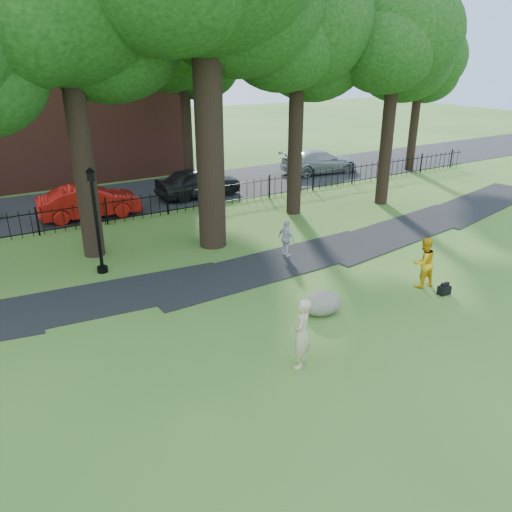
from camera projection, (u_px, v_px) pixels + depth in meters
ground at (316, 314)px, 15.29m from camera, size 120.00×120.00×0.00m
footpath at (274, 265)px, 18.86m from camera, size 36.07×3.85×0.03m
street at (141, 196)px, 27.97m from camera, size 80.00×7.00×0.02m
iron_fence at (167, 203)px, 24.57m from camera, size 44.00×0.04×1.20m
brick_building at (24, 79)px, 30.13m from camera, size 18.00×8.00×12.00m
tree_row at (202, 33)px, 19.13m from camera, size 26.82×7.96×12.42m
woman at (301, 333)px, 12.44m from camera, size 0.80×0.80×1.88m
man at (423, 262)px, 16.81m from camera, size 0.94×0.78×1.76m
pedestrian at (286, 239)px, 19.38m from camera, size 0.48×0.91×1.49m
boulder at (322, 301)px, 15.28m from camera, size 1.33×1.03×0.75m
lamppost at (97, 223)px, 17.54m from camera, size 0.38×0.38×3.87m
backpack at (444, 290)px, 16.51m from camera, size 0.42×0.28×0.30m
red_bag at (313, 309)px, 15.36m from camera, size 0.35×0.26×0.22m
red_sedan at (89, 202)px, 24.07m from camera, size 4.86×1.95×1.57m
grey_car at (198, 182)px, 27.62m from camera, size 4.76×1.95×1.62m
silver_car at (319, 162)px, 33.12m from camera, size 5.47×2.72×1.53m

